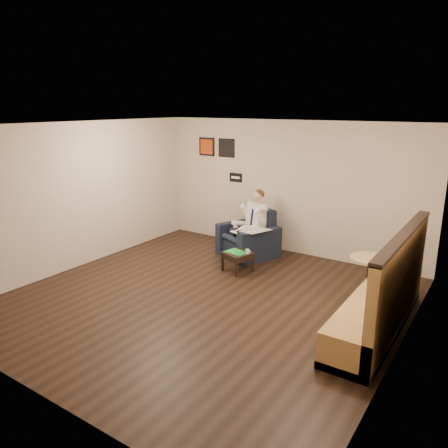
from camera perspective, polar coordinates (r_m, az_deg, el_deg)
The scene contains 19 objects.
ground at distance 7.31m, azimuth -2.45°, elevation -9.78°, with size 6.00×6.00×0.00m, color black.
wall_back at distance 9.36m, azimuth 8.36°, elevation 4.73°, with size 6.00×0.02×2.80m, color beige.
wall_front at distance 4.87m, azimuth -24.07°, elevation -6.53°, with size 6.00×0.02×2.80m, color beige.
wall_left at distance 8.90m, azimuth -18.41°, elevation 3.55°, with size 0.02×6.00×2.80m, color beige.
wall_right at distance 5.67m, azimuth 22.76°, elevation -3.36°, with size 0.02×6.00×2.80m, color beige.
ceiling at distance 6.62m, azimuth -2.73°, elevation 12.73°, with size 6.00×6.00×0.02m, color white.
seating_sign at distance 9.94m, azimuth 1.54°, elevation 6.10°, with size 0.32×0.02×0.20m, color black.
art_print_left at distance 10.31m, azimuth -2.26°, elevation 10.06°, with size 0.42×0.03×0.42m, color #B53E16.
art_print_right at distance 9.99m, azimuth 0.34°, elevation 9.91°, with size 0.42×0.03×0.42m, color black.
armchair at distance 9.17m, azimuth 3.17°, elevation -1.22°, with size 1.01×1.01×0.97m, color black.
seated_man at distance 9.05m, azimuth 2.53°, elevation -0.25°, with size 0.64×0.95×1.33m, color silver, non-canonical shape.
lap_papers at distance 9.01m, azimuth 1.98°, elevation -0.77°, with size 0.22×0.32×0.01m, color white.
newspaper at distance 8.75m, azimuth 4.18°, elevation -0.87°, with size 0.42×0.53×0.01m, color silver.
side_table at distance 8.37m, azimuth 1.81°, elevation -4.97°, with size 0.47×0.47×0.38m, color black.
green_folder at distance 8.32m, azimuth 1.62°, elevation -3.67°, with size 0.38×0.27×0.01m, color green.
coffee_mug at distance 8.25m, azimuth 3.06°, elevation -3.59°, with size 0.07×0.07×0.08m, color white.
smartphone at distance 8.36m, azimuth 2.73°, elevation -3.58°, with size 0.12×0.06×0.01m, color black.
banquette at distance 6.49m, azimuth 19.61°, elevation -7.04°, with size 0.68×2.84×1.45m, color #A2773E.
cafe_table at distance 7.35m, azimuth 18.35°, elevation -7.06°, with size 0.64×0.64×0.79m, color #A48359.
Camera 1 is at (3.92, -5.33, 3.10)m, focal length 35.00 mm.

